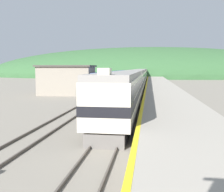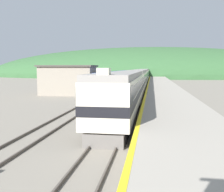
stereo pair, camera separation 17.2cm
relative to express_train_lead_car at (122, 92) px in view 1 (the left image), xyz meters
The scene contains 11 objects.
track_main 40.90m from the express_train_lead_car, 90.00° to the left, with size 1.52×180.00×0.16m.
track_siding 41.16m from the express_train_lead_car, 96.52° to the left, with size 1.52×180.00×0.16m.
platform 21.36m from the express_train_lead_car, 78.07° to the left, with size 5.45×140.00×1.16m.
distant_hills 110.12m from the express_train_lead_car, 90.00° to the left, with size 166.66×74.99×28.61m.
station_shed 20.58m from the express_train_lead_car, 121.42° to the left, with size 8.80×5.26×4.70m.
express_train_lead_car is the anchor object (origin of this frame).
carriage_second 20.98m from the express_train_lead_car, 90.00° to the left, with size 2.89×20.34×3.92m.
carriage_third 42.20m from the express_train_lead_car, 90.00° to the left, with size 2.89×20.34×3.92m.
carriage_fourth 63.42m from the express_train_lead_car, 90.00° to the left, with size 2.89×20.34×3.92m.
carriage_fifth 84.64m from the express_train_lead_car, 90.00° to the left, with size 2.89×20.34×3.92m.
siding_train 38.43m from the express_train_lead_car, 96.98° to the left, with size 2.90×47.62×3.54m.
Camera 1 is at (2.36, 6.46, 4.29)m, focal length 42.00 mm.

